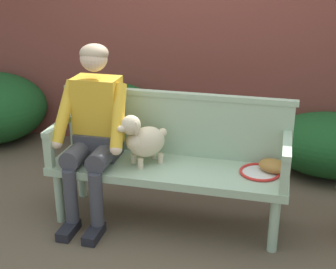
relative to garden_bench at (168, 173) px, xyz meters
The scene contains 12 objects.
ground_plane 0.41m from the garden_bench, ahead, with size 40.00×40.00×0.00m, color brown.
brick_garden_fence 1.74m from the garden_bench, 90.00° to the left, with size 8.00×0.30×2.21m, color brown.
hedge_bush_mid_right 1.74m from the garden_bench, 42.92° to the left, with size 1.19×0.87×0.57m, color #194C1E.
hedge_bush_mid_left 1.50m from the garden_bench, 123.96° to the left, with size 0.86×0.79×0.70m, color #194C1E.
garden_bench is the anchor object (origin of this frame).
bench_backrest 0.39m from the garden_bench, 90.00° to the left, with size 1.80×0.06×0.50m.
bench_armrest_left_end 0.88m from the garden_bench, behind, with size 0.06×0.53×0.28m.
bench_armrest_right_end 0.88m from the garden_bench, ahead, with size 0.06×0.53×0.28m.
person_seated 0.65m from the garden_bench, behind, with size 0.56×0.67×1.34m.
dog_on_bench 0.32m from the garden_bench, behind, with size 0.35×0.36×0.40m.
tennis_racket 0.69m from the garden_bench, ahead, with size 0.40×0.57×0.03m.
baseball_glove 0.77m from the garden_bench, ahead, with size 0.22×0.17×0.09m, color #9E6B2D.
Camera 1 is at (0.77, -3.07, 1.95)m, focal length 50.30 mm.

